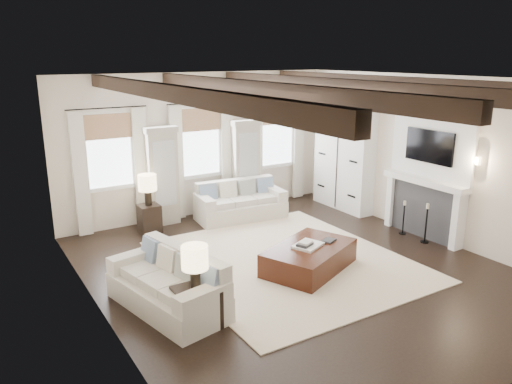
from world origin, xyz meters
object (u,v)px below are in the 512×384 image
sofa_left (170,286)px  ottoman (309,258)px  side_table_back (149,219)px  side_table_front (196,307)px  sofa_back (240,204)px

sofa_left → ottoman: size_ratio=1.29×
ottoman → side_table_back: 3.58m
sofa_left → side_table_front: bearing=-81.6°
ottoman → side_table_front: 2.51m
sofa_back → side_table_front: size_ratio=3.73×
sofa_back → side_table_front: bearing=-127.1°
sofa_left → ottoman: sofa_left is taller
sofa_back → ottoman: bearing=-97.3°
sofa_left → sofa_back: bearing=46.4°
sofa_back → side_table_back: sofa_back is taller
sofa_left → side_table_front: size_ratio=3.86×
sofa_back → side_table_back: (-2.08, 0.08, -0.03)m
side_table_front → side_table_back: size_ratio=0.89×
sofa_left → side_table_back: 3.25m
side_table_front → side_table_back: bearing=79.2°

